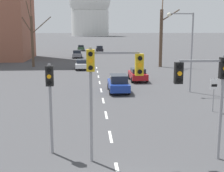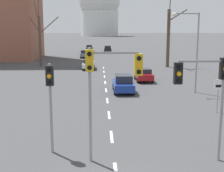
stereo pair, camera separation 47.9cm
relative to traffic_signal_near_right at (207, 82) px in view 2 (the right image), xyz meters
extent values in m
cube|color=silver|center=(-4.14, 3.42, -3.72)|extent=(0.16, 2.00, 0.01)
cube|color=silver|center=(-4.14, 7.92, -3.72)|extent=(0.16, 2.00, 0.01)
cube|color=silver|center=(-4.14, 12.42, -3.72)|extent=(0.16, 2.00, 0.01)
cube|color=silver|center=(-4.14, 16.92, -3.72)|extent=(0.16, 2.00, 0.01)
cube|color=silver|center=(-4.14, 21.42, -3.72)|extent=(0.16, 2.00, 0.01)
cube|color=silver|center=(-4.14, 25.92, -3.72)|extent=(0.16, 2.00, 0.01)
cube|color=silver|center=(-4.14, 30.42, -3.72)|extent=(0.16, 2.00, 0.01)
cube|color=silver|center=(-4.14, 34.92, -3.72)|extent=(0.16, 2.00, 0.01)
cylinder|color=gray|center=(0.72, 0.01, -1.27)|extent=(0.14, 0.14, 4.90)
cube|color=black|center=(0.72, 0.01, 0.60)|extent=(0.36, 0.28, 0.96)
cube|color=gray|center=(-0.30, 0.01, 0.93)|extent=(2.05, 0.10, 0.10)
cube|color=black|center=(-1.33, 0.01, 0.40)|extent=(0.36, 0.28, 0.96)
cylinder|color=black|center=(-1.33, -0.16, 0.69)|extent=(0.20, 0.06, 0.20)
cylinder|color=orange|center=(-1.33, -0.16, 0.40)|extent=(0.20, 0.06, 0.20)
cylinder|color=black|center=(-1.33, -0.16, 0.10)|extent=(0.20, 0.06, 0.20)
cylinder|color=gray|center=(-7.17, 1.29, -1.50)|extent=(0.14, 0.14, 4.43)
cube|color=black|center=(-7.17, 1.29, 0.13)|extent=(0.36, 0.28, 0.96)
cylinder|color=black|center=(-7.17, 1.12, 0.43)|extent=(0.20, 0.06, 0.20)
cylinder|color=orange|center=(-7.17, 1.12, 0.13)|extent=(0.20, 0.06, 0.20)
cylinder|color=black|center=(-7.17, 1.12, -0.17)|extent=(0.20, 0.06, 0.20)
cylinder|color=gray|center=(-5.23, 0.18, -1.09)|extent=(0.14, 0.14, 5.27)
cube|color=gold|center=(-5.23, 0.18, 0.96)|extent=(0.36, 0.28, 0.96)
cylinder|color=black|center=(-5.23, 0.01, 1.26)|extent=(0.20, 0.06, 0.20)
cylinder|color=orange|center=(-5.23, 0.01, 0.96)|extent=(0.20, 0.06, 0.20)
cylinder|color=black|center=(-5.23, 0.01, 0.67)|extent=(0.20, 0.06, 0.20)
cube|color=gray|center=(-4.15, 0.18, 1.29)|extent=(2.16, 0.10, 0.10)
cube|color=gold|center=(-3.07, 0.18, 0.76)|extent=(0.36, 0.28, 0.96)
cylinder|color=black|center=(-3.07, 0.01, 1.06)|extent=(0.20, 0.06, 0.20)
cylinder|color=orange|center=(-3.07, 0.01, 0.76)|extent=(0.20, 0.06, 0.20)
cylinder|color=black|center=(-3.07, 0.01, 0.47)|extent=(0.20, 0.06, 0.20)
cylinder|color=gray|center=(3.78, 8.27, -2.47)|extent=(0.07, 0.07, 2.50)
cube|color=white|center=(3.78, 8.25, -1.65)|extent=(0.60, 0.03, 0.76)
cube|color=black|center=(3.78, 8.23, -1.74)|extent=(0.42, 0.01, 0.19)
cylinder|color=gray|center=(4.38, 15.43, 0.03)|extent=(0.16, 0.16, 7.49)
cube|color=gray|center=(3.24, 15.43, 3.67)|extent=(2.28, 0.10, 0.10)
sphere|color=#F2EAC6|center=(2.10, 15.43, 3.59)|extent=(0.36, 0.36, 0.36)
cube|color=slate|center=(-7.75, 52.05, -3.08)|extent=(1.86, 4.47, 0.66)
cube|color=#1E232D|center=(-7.75, 51.83, -2.43)|extent=(1.58, 2.15, 0.64)
cylinder|color=black|center=(-8.63, 53.44, -3.41)|extent=(0.18, 0.63, 0.63)
cylinder|color=black|center=(-6.87, 53.44, -3.41)|extent=(0.18, 0.63, 0.63)
cylinder|color=black|center=(-8.63, 50.66, -3.41)|extent=(0.18, 0.63, 0.63)
cylinder|color=black|center=(-6.87, 50.66, -3.41)|extent=(0.18, 0.63, 0.63)
cube|color=black|center=(-2.60, 66.52, -3.07)|extent=(1.80, 4.30, 0.68)
cube|color=#1E232D|center=(-2.60, 66.31, -2.38)|extent=(1.53, 2.06, 0.70)
cylinder|color=black|center=(-3.45, 67.85, -3.41)|extent=(0.18, 0.62, 0.62)
cylinder|color=black|center=(-1.75, 67.85, -3.41)|extent=(0.18, 0.62, 0.62)
cylinder|color=black|center=(-3.45, 65.19, -3.41)|extent=(0.18, 0.62, 0.62)
cylinder|color=black|center=(-1.75, 65.19, -3.41)|extent=(0.18, 0.62, 0.62)
cube|color=#2D4C33|center=(-7.44, 72.71, -3.04)|extent=(1.75, 4.36, 0.66)
cube|color=#1E232D|center=(-7.44, 72.49, -2.42)|extent=(1.49, 2.09, 0.57)
cylinder|color=black|center=(-8.26, 74.06, -3.37)|extent=(0.18, 0.71, 0.71)
cylinder|color=black|center=(-6.61, 74.06, -3.37)|extent=(0.18, 0.71, 0.71)
cylinder|color=black|center=(-8.26, 71.36, -3.37)|extent=(0.18, 0.71, 0.71)
cylinder|color=black|center=(-6.61, 71.36, -3.37)|extent=(0.18, 0.71, 0.71)
cube|color=maroon|center=(0.36, 22.26, -3.06)|extent=(1.79, 4.19, 0.66)
cube|color=#1E232D|center=(0.36, 22.05, -2.47)|extent=(1.52, 2.01, 0.53)
cylinder|color=black|center=(-0.49, 23.56, -3.39)|extent=(0.18, 0.67, 0.67)
cylinder|color=black|center=(1.20, 23.56, -3.39)|extent=(0.18, 0.67, 0.67)
cylinder|color=black|center=(-0.49, 20.96, -3.39)|extent=(0.18, 0.67, 0.67)
cylinder|color=black|center=(1.20, 20.96, -3.39)|extent=(0.18, 0.67, 0.67)
cube|color=navy|center=(-2.51, 16.02, -3.07)|extent=(1.86, 4.36, 0.68)
cube|color=#1E232D|center=(-2.51, 15.80, -2.37)|extent=(1.58, 2.09, 0.71)
cylinder|color=black|center=(-3.39, 17.37, -3.41)|extent=(0.18, 0.62, 0.62)
cylinder|color=black|center=(-1.63, 17.37, -3.41)|extent=(0.18, 0.62, 0.62)
cylinder|color=black|center=(-3.39, 14.67, -3.41)|extent=(0.18, 0.62, 0.62)
cylinder|color=black|center=(-1.63, 14.67, -3.41)|extent=(0.18, 0.62, 0.62)
cube|color=silver|center=(-6.40, 33.43, -3.08)|extent=(1.76, 4.47, 0.64)
cube|color=#1E232D|center=(-6.40, 33.21, -2.49)|extent=(1.49, 2.14, 0.53)
cylinder|color=black|center=(-7.23, 34.82, -3.39)|extent=(0.18, 0.65, 0.65)
cylinder|color=black|center=(-5.57, 34.82, -3.39)|extent=(0.18, 0.65, 0.65)
cylinder|color=black|center=(-7.23, 32.05, -3.39)|extent=(0.18, 0.65, 0.65)
cylinder|color=black|center=(-5.57, 32.05, -3.39)|extent=(0.18, 0.65, 0.65)
cylinder|color=brown|center=(-14.20, 36.97, 0.24)|extent=(0.40, 0.40, 7.92)
cylinder|color=brown|center=(-14.82, 36.47, 2.88)|extent=(1.33, 1.16, 2.40)
cylinder|color=brown|center=(-14.71, 37.81, 4.88)|extent=(1.10, 1.84, 3.63)
cylinder|color=brown|center=(-12.74, 37.52, 2.86)|extent=(2.96, 1.37, 2.72)
cylinder|color=brown|center=(-14.35, 37.84, 5.23)|extent=(0.43, 1.87, 3.56)
cylinder|color=brown|center=(6.06, 35.46, 0.75)|extent=(0.51, 0.51, 8.95)
cylinder|color=brown|center=(7.42, 35.35, 4.35)|extent=(2.82, 0.44, 1.87)
cylinder|color=brown|center=(5.77, 34.46, 3.68)|extent=(0.67, 2.15, 2.32)
cylinder|color=brown|center=(6.44, 36.66, 6.24)|extent=(0.85, 2.57, 3.63)
cylinder|color=silver|center=(-4.14, 236.17, 5.98)|extent=(29.12, 29.12, 19.41)
camera|label=1|loc=(-5.29, -13.45, 2.35)|focal=50.00mm
camera|label=2|loc=(-4.82, -13.48, 2.35)|focal=50.00mm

